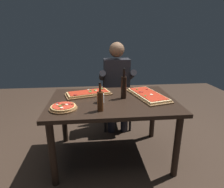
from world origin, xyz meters
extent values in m
plane|color=#38281E|center=(0.00, 0.00, 0.00)|extent=(6.40, 6.40, 0.00)
cube|color=black|center=(0.00, 0.00, 0.72)|extent=(1.40, 0.96, 0.04)
cylinder|color=black|center=(-0.62, -0.40, 0.35)|extent=(0.07, 0.07, 0.70)
cylinder|color=black|center=(0.62, -0.40, 0.35)|extent=(0.07, 0.07, 0.70)
cylinder|color=black|center=(-0.62, 0.40, 0.35)|extent=(0.07, 0.07, 0.70)
cylinder|color=black|center=(0.62, 0.40, 0.35)|extent=(0.07, 0.07, 0.70)
cube|color=brown|center=(-0.27, 0.19, 0.75)|extent=(0.58, 0.38, 0.02)
cube|color=tan|center=(-0.27, 0.19, 0.77)|extent=(0.54, 0.34, 0.02)
cube|color=#B72D19|center=(-0.27, 0.19, 0.78)|extent=(0.49, 0.30, 0.01)
cylinder|color=brown|center=(-0.09, 0.27, 0.78)|extent=(0.04, 0.04, 0.00)
cylinder|color=maroon|center=(-0.10, 0.31, 0.78)|extent=(0.03, 0.03, 0.00)
cylinder|color=#4C7F2D|center=(-0.11, 0.29, 0.79)|extent=(0.03, 0.03, 0.01)
cylinder|color=#4C7F2D|center=(-0.19, 0.23, 0.79)|extent=(0.04, 0.04, 0.01)
cylinder|color=#4C7F2D|center=(-0.24, 0.24, 0.79)|extent=(0.02, 0.02, 0.01)
cylinder|color=#4C7F2D|center=(-0.25, 0.18, 0.78)|extent=(0.04, 0.04, 0.01)
cylinder|color=beige|center=(-0.27, 0.26, 0.79)|extent=(0.02, 0.02, 0.01)
cylinder|color=#4C7F2D|center=(-0.10, 0.30, 0.78)|extent=(0.03, 0.03, 0.01)
cylinder|color=maroon|center=(-0.42, 0.08, 0.78)|extent=(0.04, 0.04, 0.01)
cylinder|color=beige|center=(-0.18, 0.21, 0.79)|extent=(0.03, 0.03, 0.01)
cube|color=olive|center=(0.43, 0.06, 0.75)|extent=(0.42, 0.66, 0.02)
cube|color=#E5C184|center=(0.43, 0.06, 0.77)|extent=(0.39, 0.61, 0.02)
cube|color=#B72D19|center=(0.43, 0.06, 0.78)|extent=(0.35, 0.56, 0.01)
cylinder|color=#4C7F2D|center=(0.33, 0.23, 0.78)|extent=(0.03, 0.03, 0.01)
cylinder|color=beige|center=(0.45, 0.00, 0.78)|extent=(0.04, 0.04, 0.01)
cylinder|color=maroon|center=(0.37, 0.11, 0.78)|extent=(0.03, 0.03, 0.00)
cylinder|color=maroon|center=(0.34, 0.11, 0.79)|extent=(0.03, 0.03, 0.01)
cylinder|color=#4C7F2D|center=(0.37, -0.03, 0.78)|extent=(0.02, 0.02, 0.01)
cylinder|color=maroon|center=(0.46, 0.21, 0.79)|extent=(0.03, 0.03, 0.01)
cylinder|color=brown|center=(-0.51, -0.23, 0.75)|extent=(0.27, 0.27, 0.02)
cylinder|color=tan|center=(-0.51, -0.23, 0.77)|extent=(0.24, 0.24, 0.02)
cylinder|color=red|center=(-0.51, -0.23, 0.78)|extent=(0.21, 0.21, 0.01)
cylinder|color=beige|center=(-0.51, -0.30, 0.79)|extent=(0.03, 0.03, 0.01)
cylinder|color=brown|center=(-0.51, -0.21, 0.79)|extent=(0.03, 0.03, 0.01)
cylinder|color=maroon|center=(-0.46, -0.21, 0.78)|extent=(0.04, 0.04, 0.00)
cylinder|color=brown|center=(-0.51, -0.22, 0.78)|extent=(0.04, 0.04, 0.01)
cylinder|color=brown|center=(-0.42, -0.21, 0.78)|extent=(0.03, 0.03, 0.01)
cylinder|color=#4C7F2D|center=(-0.53, -0.25, 0.78)|extent=(0.03, 0.03, 0.01)
cylinder|color=beige|center=(-0.57, -0.21, 0.79)|extent=(0.02, 0.02, 0.01)
cylinder|color=beige|center=(-0.48, -0.22, 0.79)|extent=(0.03, 0.03, 0.01)
cylinder|color=maroon|center=(-0.57, -0.17, 0.79)|extent=(0.03, 0.03, 0.01)
cylinder|color=#47230F|center=(-0.15, -0.30, 0.83)|extent=(0.06, 0.06, 0.19)
cylinder|color=#47230F|center=(-0.15, -0.30, 0.97)|extent=(0.02, 0.02, 0.08)
cylinder|color=black|center=(-0.15, -0.30, 1.02)|extent=(0.02, 0.02, 0.01)
cylinder|color=black|center=(0.13, 0.04, 0.87)|extent=(0.06, 0.06, 0.25)
cylinder|color=black|center=(0.13, 0.04, 1.03)|extent=(0.02, 0.02, 0.08)
cylinder|color=black|center=(0.13, 0.04, 1.08)|extent=(0.03, 0.03, 0.01)
cylinder|color=silver|center=(-0.13, -0.07, 0.79)|extent=(0.07, 0.07, 0.10)
cylinder|color=#5B3814|center=(-0.13, -0.07, 0.76)|extent=(0.06, 0.06, 0.03)
cube|color=black|center=(0.15, 0.78, 0.43)|extent=(0.44, 0.44, 0.04)
cube|color=black|center=(0.15, 0.98, 0.66)|extent=(0.40, 0.04, 0.42)
cylinder|color=black|center=(-0.04, 0.59, 0.21)|extent=(0.04, 0.04, 0.41)
cylinder|color=black|center=(0.34, 0.59, 0.21)|extent=(0.04, 0.04, 0.41)
cylinder|color=black|center=(-0.04, 0.97, 0.21)|extent=(0.04, 0.04, 0.41)
cylinder|color=black|center=(0.34, 0.97, 0.21)|extent=(0.04, 0.04, 0.41)
cylinder|color=#23232D|center=(0.05, 0.60, 0.23)|extent=(0.11, 0.11, 0.45)
cylinder|color=#23232D|center=(0.25, 0.60, 0.23)|extent=(0.11, 0.11, 0.45)
cube|color=#23232D|center=(0.15, 0.68, 0.51)|extent=(0.34, 0.40, 0.12)
cube|color=#232328|center=(0.15, 0.78, 0.83)|extent=(0.38, 0.22, 0.52)
sphere|color=brown|center=(0.15, 0.78, 1.22)|extent=(0.22, 0.22, 0.22)
cylinder|color=#232328|center=(-0.07, 0.73, 0.86)|extent=(0.09, 0.31, 0.21)
cylinder|color=#232328|center=(0.37, 0.73, 0.86)|extent=(0.09, 0.31, 0.21)
camera|label=1|loc=(-0.21, -1.98, 1.46)|focal=30.19mm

